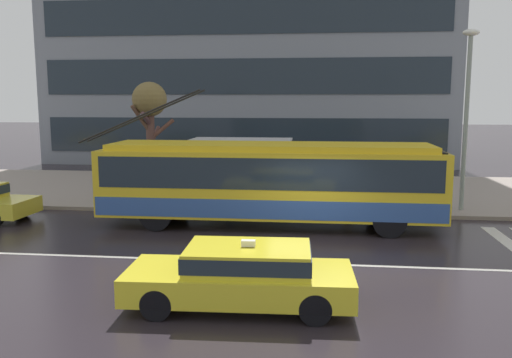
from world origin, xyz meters
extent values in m
plane|color=#262025|center=(0.00, 0.00, 0.00)|extent=(160.00, 160.00, 0.00)
cube|color=gray|center=(0.00, 9.49, 0.07)|extent=(80.00, 10.00, 0.14)
cube|color=beige|center=(5.73, 1.25, 0.00)|extent=(0.44, 4.40, 0.01)
cube|color=silver|center=(0.00, -1.20, 0.00)|extent=(72.00, 0.14, 0.01)
cube|color=gold|center=(-1.47, 2.89, 1.49)|extent=(11.16, 2.58, 2.14)
cube|color=yellow|center=(-1.47, 2.89, 2.65)|extent=(10.49, 2.32, 0.20)
cube|color=#1E2833|center=(-1.47, 2.89, 1.91)|extent=(10.71, 2.61, 0.98)
cube|color=#315398|center=(-1.47, 2.89, 0.80)|extent=(11.05, 2.61, 0.60)
cube|color=#1E2833|center=(4.05, 2.87, 1.91)|extent=(0.13, 2.24, 1.07)
cube|color=black|center=(3.90, 2.87, 2.45)|extent=(0.17, 1.93, 0.28)
cylinder|color=black|center=(-5.79, 3.26, 3.63)|extent=(4.20, 0.07, 1.80)
cylinder|color=black|center=(-5.79, 2.56, 3.63)|extent=(4.20, 0.07, 1.80)
cylinder|color=black|center=(2.32, 4.00, 0.52)|extent=(1.04, 0.30, 1.04)
cylinder|color=black|center=(2.32, 1.76, 0.52)|extent=(1.04, 0.30, 1.04)
cylinder|color=black|center=(-5.04, 4.02, 0.52)|extent=(1.04, 0.30, 1.04)
cylinder|color=black|center=(-5.04, 1.78, 0.52)|extent=(1.04, 0.30, 1.04)
cylinder|color=black|center=(-10.47, 3.28, 0.31)|extent=(0.63, 0.23, 0.62)
cube|color=yellow|center=(-1.46, -4.20, 0.51)|extent=(4.64, 1.98, 0.55)
cube|color=yellow|center=(-1.27, -4.20, 1.02)|extent=(2.53, 1.65, 0.48)
cube|color=#1E2833|center=(-1.27, -4.20, 1.05)|extent=(2.57, 1.66, 0.31)
cube|color=silver|center=(-1.27, -4.20, 1.33)|extent=(0.29, 0.17, 0.12)
cylinder|color=black|center=(-2.93, -5.06, 0.31)|extent=(0.63, 0.22, 0.62)
cylinder|color=black|center=(-2.99, -3.46, 0.31)|extent=(0.63, 0.22, 0.62)
cylinder|color=black|center=(0.08, -4.95, 0.31)|extent=(0.63, 0.22, 0.62)
cylinder|color=black|center=(0.02, -3.34, 0.31)|extent=(0.63, 0.22, 0.62)
cylinder|color=gray|center=(-1.06, 5.45, 1.36)|extent=(0.08, 0.08, 2.43)
cylinder|color=gray|center=(-4.71, 5.45, 1.36)|extent=(0.08, 0.08, 2.43)
cylinder|color=gray|center=(-1.06, 7.01, 1.36)|extent=(0.08, 0.08, 2.43)
cylinder|color=gray|center=(-4.71, 7.01, 1.36)|extent=(0.08, 0.08, 2.43)
cube|color=#99ADB2|center=(-2.89, 7.01, 1.41)|extent=(3.47, 0.04, 1.95)
cube|color=#B2B2B7|center=(-2.89, 6.23, 2.61)|extent=(3.95, 1.86, 0.08)
cube|color=brown|center=(-2.89, 6.62, 0.59)|extent=(2.56, 0.36, 0.08)
cylinder|color=#192E47|center=(-3.33, 6.13, 0.55)|extent=(0.14, 0.14, 0.82)
cylinder|color=#192E47|center=(-3.37, 5.98, 0.55)|extent=(0.14, 0.14, 0.82)
cylinder|color=black|center=(-3.35, 6.06, 1.27)|extent=(0.45, 0.45, 0.62)
sphere|color=tan|center=(-3.35, 6.06, 1.70)|extent=(0.23, 0.23, 0.23)
cone|color=#258453|center=(-3.32, 6.17, 2.00)|extent=(1.36, 1.36, 0.27)
cylinder|color=#333333|center=(-3.32, 6.17, 1.47)|extent=(0.02, 0.02, 0.79)
cylinder|color=navy|center=(3.15, 6.91, 0.55)|extent=(0.14, 0.14, 0.82)
cylinder|color=navy|center=(3.14, 7.07, 0.55)|extent=(0.14, 0.14, 0.82)
cylinder|color=gray|center=(3.14, 6.99, 1.24)|extent=(0.38, 0.38, 0.55)
sphere|color=#DC9480|center=(3.14, 6.99, 1.61)|extent=(0.20, 0.20, 0.20)
cone|color=gold|center=(3.14, 7.11, 1.90)|extent=(1.25, 1.25, 0.25)
cylinder|color=#333333|center=(3.14, 7.11, 1.41)|extent=(0.02, 0.02, 0.71)
cylinder|color=black|center=(1.31, 7.06, 0.57)|extent=(0.14, 0.14, 0.86)
cylinder|color=black|center=(1.47, 7.02, 0.57)|extent=(0.14, 0.14, 0.86)
cylinder|color=gray|center=(1.39, 7.04, 1.31)|extent=(0.44, 0.44, 0.61)
sphere|color=tan|center=(1.39, 7.04, 1.71)|extent=(0.21, 0.21, 0.21)
cone|color=#278850|center=(1.28, 7.07, 2.00)|extent=(1.13, 1.13, 0.26)
cylinder|color=#333333|center=(1.28, 7.07, 1.49)|extent=(0.02, 0.02, 0.75)
cylinder|color=gray|center=(5.44, 5.61, 3.28)|extent=(0.16, 0.16, 6.28)
ellipsoid|color=silver|center=(5.44, 5.61, 6.54)|extent=(0.60, 0.32, 0.24)
cylinder|color=brown|center=(-6.79, 6.94, 1.87)|extent=(0.35, 0.35, 3.46)
cylinder|color=brown|center=(-6.73, 7.32, 2.69)|extent=(0.30, 0.88, 0.80)
cylinder|color=brown|center=(-6.32, 7.02, 2.97)|extent=(1.07, 0.33, 0.91)
cylinder|color=#52363A|center=(-6.82, 6.56, 3.40)|extent=(0.22, 0.86, 0.63)
cylinder|color=brown|center=(-7.06, 6.65, 3.39)|extent=(0.75, 0.79, 1.21)
sphere|color=brown|center=(-6.79, 6.94, 4.20)|extent=(1.42, 1.42, 1.42)
cube|color=#1E2833|center=(-4.60, 18.31, 1.99)|extent=(24.94, 0.06, 2.17)
cube|color=#1E2833|center=(-4.60, 18.31, 5.60)|extent=(24.94, 0.06, 2.17)
cube|color=#1E2833|center=(-4.60, 18.31, 9.21)|extent=(24.94, 0.06, 2.17)
camera|label=1|loc=(0.05, -14.43, 4.18)|focal=37.23mm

